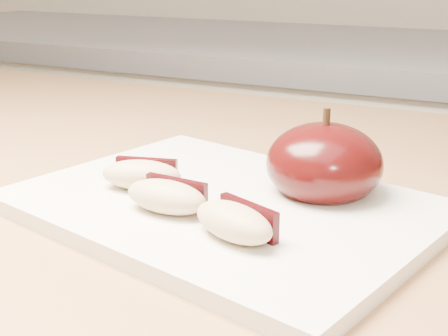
% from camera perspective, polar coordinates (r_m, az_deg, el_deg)
% --- Properties ---
extents(back_cabinet, '(2.40, 0.62, 0.94)m').
position_cam_1_polar(back_cabinet, '(1.38, 12.25, -8.53)').
color(back_cabinet, silver).
rests_on(back_cabinet, ground).
extents(cutting_board, '(0.35, 0.29, 0.01)m').
position_cam_1_polar(cutting_board, '(0.48, 0.00, -3.52)').
color(cutting_board, silver).
rests_on(cutting_board, island_counter).
extents(apple_half, '(0.12, 0.12, 0.08)m').
position_cam_1_polar(apple_half, '(0.49, 9.14, 0.40)').
color(apple_half, black).
rests_on(apple_half, cutting_board).
extents(apple_wedge_a, '(0.07, 0.05, 0.02)m').
position_cam_1_polar(apple_wedge_a, '(0.50, -7.50, -0.59)').
color(apple_wedge_a, tan).
rests_on(apple_wedge_a, cutting_board).
extents(apple_wedge_b, '(0.07, 0.04, 0.02)m').
position_cam_1_polar(apple_wedge_b, '(0.45, -5.20, -2.58)').
color(apple_wedge_b, tan).
rests_on(apple_wedge_b, cutting_board).
extents(apple_wedge_c, '(0.07, 0.05, 0.02)m').
position_cam_1_polar(apple_wedge_c, '(0.41, 1.04, -4.91)').
color(apple_wedge_c, tan).
rests_on(apple_wedge_c, cutting_board).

